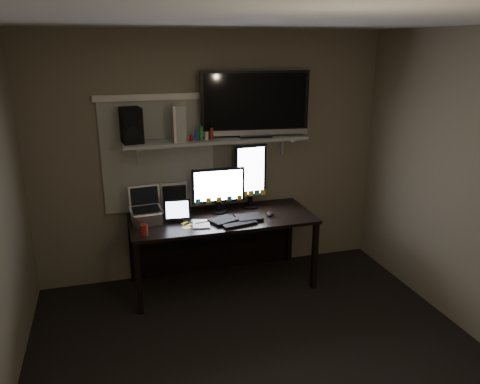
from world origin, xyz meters
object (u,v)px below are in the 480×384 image
object	(u,v)px
cup	(144,230)
game_console	(179,123)
mouse	(270,214)
laptop	(146,207)
speaker	(131,125)
tv	(255,104)
desk	(219,229)
monitor_portrait	(250,176)
keyboard	(236,219)
monitor_landscape	(218,190)
tablet	(177,211)

from	to	relation	value
cup	game_console	xyz separation A→B (m)	(0.42, 0.44, 0.87)
mouse	laptop	world-z (taller)	laptop
laptop	speaker	bearing A→B (deg)	107.23
cup	tv	size ratio (longest dim) A/B	0.09
desk	mouse	xyz separation A→B (m)	(0.47, -0.22, 0.20)
desk	monitor_portrait	bearing A→B (deg)	15.01
keyboard	speaker	size ratio (longest dim) A/B	1.57
laptop	cup	bearing A→B (deg)	-105.57
monitor_landscape	laptop	xyz separation A→B (m)	(-0.73, -0.11, -0.07)
mouse	tv	distance (m)	1.09
keyboard	speaker	distance (m)	1.32
desk	cup	world-z (taller)	cup
tv	tablet	bearing A→B (deg)	-160.48
desk	monitor_portrait	distance (m)	0.63
keyboard	game_console	xyz separation A→B (m)	(-0.47, 0.33, 0.91)
mouse	cup	xyz separation A→B (m)	(-1.24, -0.15, 0.03)
laptop	desk	bearing A→B (deg)	0.97
tv	keyboard	bearing A→B (deg)	-124.45
laptop	game_console	xyz separation A→B (m)	(0.37, 0.16, 0.75)
tv	game_console	distance (m)	0.77
tablet	cup	size ratio (longest dim) A/B	2.56
desk	keyboard	xyz separation A→B (m)	(0.11, -0.25, 0.19)
monitor_landscape	speaker	xyz separation A→B (m)	(-0.80, 0.06, 0.68)
monitor_landscape	monitor_portrait	world-z (taller)	monitor_portrait
game_console	desk	bearing A→B (deg)	-1.40
tv	speaker	bearing A→B (deg)	-174.04
monitor_portrait	cup	size ratio (longest dim) A/B	6.78
monitor_portrait	speaker	bearing A→B (deg)	176.25
mouse	monitor_portrait	bearing A→B (deg)	116.93
keyboard	laptop	xyz separation A→B (m)	(-0.84, 0.17, 0.15)
keyboard	game_console	bearing A→B (deg)	133.03
monitor_portrait	laptop	distance (m)	1.11
keyboard	game_console	size ratio (longest dim) A/B	1.49
mouse	game_console	distance (m)	1.26
speaker	tv	bearing A→B (deg)	-9.21
keyboard	laptop	size ratio (longest dim) A/B	1.52
keyboard	tablet	size ratio (longest dim) A/B	2.01
desk	speaker	world-z (taller)	speaker
monitor_portrait	tablet	size ratio (longest dim) A/B	2.64
desk	monitor_portrait	size ratio (longest dim) A/B	2.67
mouse	tablet	distance (m)	0.92
mouse	tv	size ratio (longest dim) A/B	0.11
tv	desk	bearing A→B (deg)	-163.37
tv	speaker	size ratio (longest dim) A/B	3.27
monitor_portrait	tablet	xyz separation A→B (m)	(-0.80, -0.22, -0.23)
mouse	tv	xyz separation A→B (m)	(-0.08, 0.29, 1.05)
cup	tv	xyz separation A→B (m)	(1.17, 0.44, 1.02)
monitor_landscape	speaker	world-z (taller)	speaker
monitor_landscape	speaker	size ratio (longest dim) A/B	1.64
tablet	speaker	size ratio (longest dim) A/B	0.78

